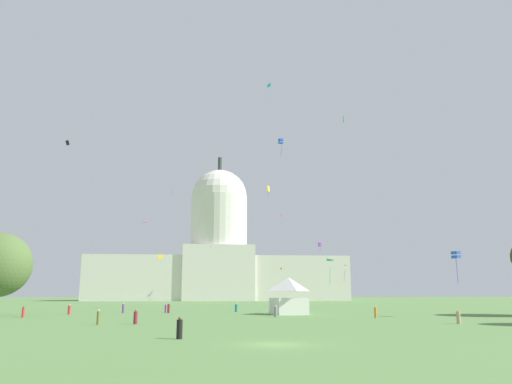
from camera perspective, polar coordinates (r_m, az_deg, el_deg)
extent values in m
plane|color=#567F42|center=(33.36, 2.31, -17.07)|extent=(800.00, 800.00, 0.00)
cube|color=silver|center=(224.95, -11.64, -9.67)|extent=(56.28, 25.65, 19.03)
cube|color=silver|center=(226.02, 2.90, -9.90)|extent=(56.28, 25.65, 19.03)
cube|color=silver|center=(223.79, -4.35, -9.30)|extent=(30.44, 28.22, 23.41)
cylinder|color=silver|center=(225.85, -4.26, -3.44)|extent=(25.21, 25.21, 22.72)
sphere|color=silver|center=(227.71, -4.21, -0.61)|extent=(25.09, 25.09, 25.09)
cylinder|color=#2D3833|center=(231.17, -4.16, 3.20)|extent=(1.80, 1.80, 6.23)
cube|color=white|center=(79.07, 3.75, -12.93)|extent=(5.37, 6.81, 2.47)
pyramid|color=white|center=(79.06, 3.72, -10.49)|extent=(5.64, 7.15, 2.13)
cylinder|color=#703D93|center=(86.97, -14.97, -12.79)|extent=(0.39, 0.39, 1.43)
sphere|color=beige|center=(86.95, -14.94, -12.25)|extent=(0.24, 0.24, 0.22)
cylinder|color=maroon|center=(85.52, -9.98, -13.03)|extent=(0.59, 0.59, 1.43)
sphere|color=tan|center=(85.50, -9.96, -12.47)|extent=(0.32, 0.32, 0.23)
cylinder|color=gray|center=(70.45, 2.28, -13.59)|extent=(0.52, 0.52, 1.33)
sphere|color=beige|center=(70.43, 2.27, -12.94)|extent=(0.30, 0.30, 0.25)
cylinder|color=olive|center=(55.88, -17.62, -13.62)|extent=(0.39, 0.39, 1.33)
sphere|color=beige|center=(55.85, -17.57, -12.83)|extent=(0.27, 0.27, 0.22)
cylinder|color=red|center=(76.04, -25.12, -12.40)|extent=(0.49, 0.49, 1.29)
sphere|color=brown|center=(76.02, -25.07, -11.83)|extent=(0.31, 0.31, 0.23)
cylinder|color=black|center=(37.59, -8.76, -15.29)|extent=(0.50, 0.50, 1.35)
sphere|color=brown|center=(37.54, -8.72, -14.09)|extent=(0.26, 0.26, 0.22)
cylinder|color=tan|center=(59.30, 22.18, -13.20)|extent=(0.55, 0.55, 1.27)
sphere|color=tan|center=(59.27, 22.13, -12.49)|extent=(0.27, 0.27, 0.21)
cylinder|color=#703D93|center=(87.09, -10.31, -13.04)|extent=(0.45, 0.45, 1.26)
sphere|color=tan|center=(87.07, -10.30, -12.55)|extent=(0.30, 0.30, 0.22)
cylinder|color=red|center=(84.11, -20.60, -12.54)|extent=(0.45, 0.45, 1.33)
sphere|color=beige|center=(84.09, -20.57, -12.02)|extent=(0.21, 0.21, 0.20)
cylinder|color=orange|center=(70.06, 13.53, -13.30)|extent=(0.46, 0.46, 1.33)
sphere|color=beige|center=(70.04, 13.50, -12.66)|extent=(0.32, 0.32, 0.23)
cylinder|color=#1E757A|center=(89.71, -2.27, -13.15)|extent=(0.66, 0.66, 1.29)
sphere|color=beige|center=(89.70, -2.27, -12.67)|extent=(0.29, 0.29, 0.21)
cylinder|color=maroon|center=(56.06, -13.64, -13.84)|extent=(0.53, 0.53, 1.30)
sphere|color=brown|center=(56.03, -13.60, -13.06)|extent=(0.26, 0.26, 0.21)
cube|color=blue|center=(109.57, 2.87, 5.70)|extent=(1.14, 1.17, 0.51)
cube|color=blue|center=(109.75, 2.86, 6.00)|extent=(1.14, 1.17, 0.51)
cylinder|color=purple|center=(109.09, 2.93, 4.84)|extent=(0.38, 0.43, 3.00)
pyramid|color=teal|center=(84.74, 8.08, -7.84)|extent=(1.42, 1.79, 0.46)
cylinder|color=teal|center=(84.91, 8.47, -9.47)|extent=(0.17, 0.09, 2.96)
cube|color=black|center=(121.48, -20.79, 5.30)|extent=(1.02, 0.70, 1.13)
cube|color=pink|center=(169.70, 2.92, -2.66)|extent=(0.85, 0.59, 1.00)
cylinder|color=#33BCDB|center=(169.43, 2.92, -3.27)|extent=(0.44, 0.18, 2.73)
cube|color=green|center=(100.58, 9.99, 8.19)|extent=(0.17, 0.70, 1.28)
pyramid|color=white|center=(182.63, -9.53, 0.65)|extent=(1.16, 0.67, 0.14)
cylinder|color=purple|center=(182.54, -9.61, 0.02)|extent=(0.10, 0.25, 2.84)
pyramid|color=red|center=(170.55, -12.68, -3.59)|extent=(1.78, 1.48, 0.15)
cube|color=purple|center=(166.55, 7.32, -6.10)|extent=(1.15, 1.18, 0.53)
cube|color=purple|center=(166.61, 7.32, -5.86)|extent=(1.15, 1.18, 0.53)
cylinder|color=purple|center=(166.46, 7.35, -6.48)|extent=(0.31, 0.25, 1.82)
pyramid|color=#8CD133|center=(204.08, -5.30, -5.57)|extent=(1.35, 1.11, 0.26)
cylinder|color=blue|center=(204.15, -5.23, -6.08)|extent=(0.11, 0.34, 2.33)
pyramid|color=#D1339E|center=(123.65, 10.00, -8.47)|extent=(1.42, 1.45, 0.17)
cylinder|color=#D1339E|center=(123.33, 10.10, -9.46)|extent=(0.51, 0.31, 3.05)
cube|color=orange|center=(181.48, 2.90, -8.75)|extent=(0.39, 0.83, 0.88)
cube|color=#33BCDB|center=(100.64, 1.52, 12.13)|extent=(0.87, 0.90, 0.94)
cylinder|color=#33BCDB|center=(100.09, 1.60, 11.36)|extent=(0.21, 0.12, 1.98)
cube|color=yellow|center=(126.92, 1.44, 0.39)|extent=(0.71, 0.99, 1.52)
cylinder|color=#D1339E|center=(126.59, 1.40, -0.31)|extent=(0.14, 0.23, 1.69)
cube|color=gold|center=(111.23, -10.89, -7.32)|extent=(1.24, 0.49, 1.25)
cylinder|color=#33BCDB|center=(111.14, -10.83, -7.94)|extent=(0.23, 0.14, 1.30)
cube|color=blue|center=(75.51, 21.94, -6.90)|extent=(1.28, 1.27, 0.48)
cube|color=blue|center=(75.55, 21.91, -6.47)|extent=(1.28, 1.27, 0.48)
cylinder|color=blue|center=(75.40, 22.04, -8.37)|extent=(0.14, 0.28, 3.46)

